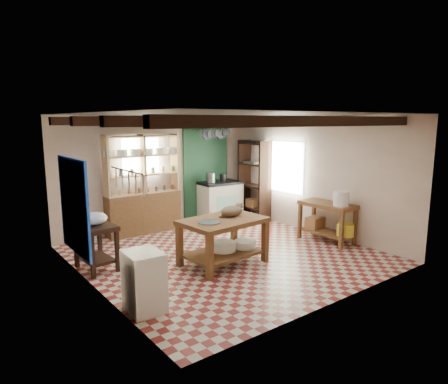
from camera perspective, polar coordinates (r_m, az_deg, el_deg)
floor at (r=7.61m, az=0.32°, el=-8.99°), size 5.00×5.00×0.02m
ceiling at (r=7.19m, az=0.34°, el=11.05°), size 5.00×5.00×0.02m
wall_back at (r=9.37m, az=-9.03°, el=2.77°), size 5.00×0.04×2.60m
wall_front at (r=5.55m, az=16.25°, el=-2.62°), size 5.00×0.04×2.60m
wall_left at (r=6.12m, az=-18.58°, el=-1.58°), size 0.04×5.00×2.60m
wall_right at (r=9.01m, az=13.04°, el=2.34°), size 0.04×5.00×2.60m
ceiling_beams at (r=7.19m, az=0.34°, el=10.10°), size 5.00×3.80×0.15m
blue_wall_patch at (r=7.01m, az=-20.64°, el=-1.92°), size 0.04×1.40×1.60m
green_wall_patch at (r=10.00m, az=-2.62°, el=3.05°), size 1.30×0.04×2.30m
window_back at (r=9.09m, az=-11.83°, el=4.98°), size 0.90×0.02×0.80m
window_right at (r=9.65m, az=8.43°, el=3.59°), size 0.02×1.30×1.20m
utensil_rail at (r=4.95m, az=-13.75°, el=1.63°), size 0.06×0.90×0.28m
pot_rack at (r=9.59m, az=-1.22°, el=8.33°), size 0.86×0.12×0.36m
shelving_unit at (r=8.99m, az=-11.51°, el=1.08°), size 1.70×0.34×2.20m
tall_rack at (r=10.14m, az=4.35°, el=1.71°), size 0.40×0.86×2.00m
work_table at (r=7.04m, az=-0.13°, el=-7.06°), size 1.50×1.07×0.81m
stove at (r=9.97m, az=-0.65°, el=-1.33°), size 1.06×0.75×1.00m
prep_table at (r=7.11m, az=-17.79°, el=-7.49°), size 0.59×0.81×0.78m
white_cabinet at (r=5.49m, az=-11.35°, el=-12.40°), size 0.48×0.56×0.81m
right_counter at (r=8.57m, az=14.46°, el=-4.19°), size 0.62×1.16×0.82m
cat at (r=7.10m, az=1.11°, el=-2.72°), size 0.49×0.41×0.19m
steel_tray at (r=6.67m, az=-2.10°, el=-4.34°), size 0.40×0.40×0.02m
basin_large at (r=7.14m, az=-0.10°, el=-7.76°), size 0.48×0.48×0.15m
basin_small at (r=7.30m, az=3.06°, el=-7.44°), size 0.42×0.42×0.14m
kettle_left at (r=9.74m, az=-1.89°, el=2.05°), size 0.21×0.21×0.23m
kettle_right at (r=9.93m, az=-0.17°, el=2.07°), size 0.15×0.15×0.18m
enamel_bowl at (r=6.98m, az=-18.01°, el=-3.62°), size 0.45×0.45×0.21m
white_bucket at (r=8.22m, az=16.39°, el=-0.90°), size 0.31×0.31×0.30m
wicker_basket at (r=8.76m, az=12.86°, el=-4.28°), size 0.36×0.30×0.25m
yellow_tub at (r=8.34m, az=16.94°, el=-5.20°), size 0.35×0.35×0.25m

